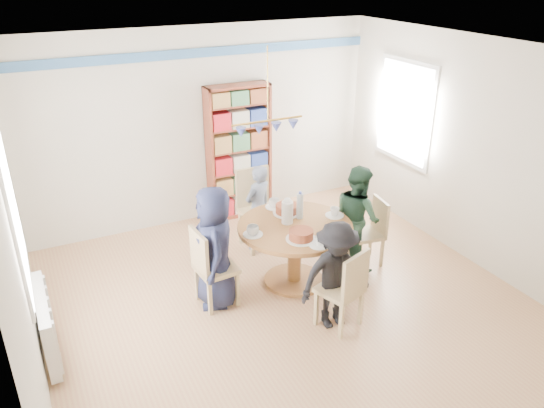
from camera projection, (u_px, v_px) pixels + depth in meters
ground at (288, 304)px, 5.85m from camera, size 5.00×5.00×0.00m
room_shell at (231, 142)px, 5.75m from camera, size 5.00×5.00×5.00m
radiator at (46, 324)px, 4.97m from camera, size 0.12×1.00×0.60m
dining_table at (295, 240)px, 6.02m from camera, size 1.30×1.30×0.75m
chair_left at (209, 265)px, 5.63m from camera, size 0.44×0.44×0.92m
chair_right at (372, 229)px, 6.47m from camera, size 0.42×0.42×0.84m
chair_far at (256, 204)px, 6.86m from camera, size 0.46×0.46×1.04m
chair_near at (346, 287)px, 5.27m from camera, size 0.51×0.51×0.90m
person_left at (215, 247)px, 5.61m from camera, size 0.60×0.76×1.37m
person_right at (357, 217)px, 6.35m from camera, size 0.51×0.65×1.30m
person_far at (258, 208)px, 6.75m from camera, size 0.49×0.41×1.15m
person_near at (336, 276)px, 5.29m from camera, size 0.78×0.48×1.17m
bookshelf at (239, 153)px, 7.52m from camera, size 0.92×0.27×1.92m
tableware at (292, 219)px, 5.92m from camera, size 1.26×1.26×0.33m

